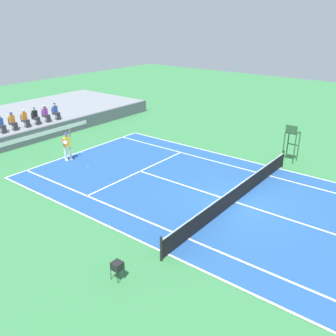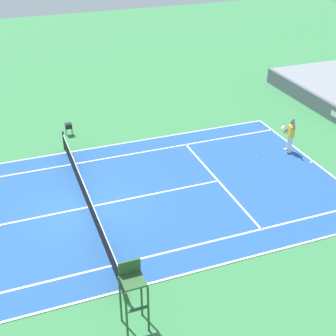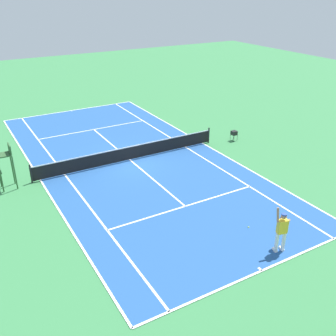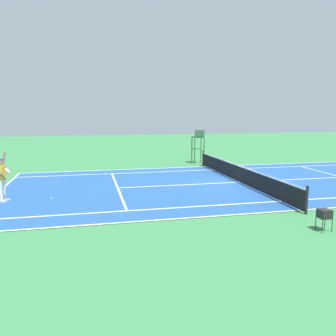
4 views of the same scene
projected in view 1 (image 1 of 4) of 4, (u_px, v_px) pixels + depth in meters
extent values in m
plane|color=#387F47|center=(236.00, 203.00, 18.32)|extent=(80.00, 80.00, 0.00)
cube|color=#235193|center=(236.00, 202.00, 18.32)|extent=(10.98, 23.78, 0.02)
cube|color=white|center=(80.00, 152.00, 25.05)|extent=(10.98, 0.10, 0.01)
cube|color=white|center=(168.00, 255.00, 14.32)|extent=(0.10, 23.78, 0.01)
cube|color=white|center=(279.00, 169.00, 22.31)|extent=(0.10, 23.78, 0.01)
cube|color=white|center=(189.00, 239.00, 15.32)|extent=(0.10, 23.78, 0.01)
cube|color=white|center=(270.00, 176.00, 21.31)|extent=(0.10, 23.78, 0.01)
cube|color=white|center=(140.00, 171.00, 21.94)|extent=(8.22, 0.10, 0.01)
cube|color=white|center=(236.00, 202.00, 18.31)|extent=(0.10, 12.80, 0.01)
cube|color=white|center=(81.00, 152.00, 24.99)|extent=(0.10, 0.20, 0.01)
cylinder|color=black|center=(161.00, 249.00, 13.79)|extent=(0.10, 0.10, 1.07)
cylinder|color=black|center=(283.00, 159.00, 22.44)|extent=(0.10, 0.10, 1.07)
cube|color=black|center=(236.00, 194.00, 18.14)|extent=(11.78, 0.02, 0.84)
cube|color=white|center=(237.00, 186.00, 17.98)|extent=(11.78, 0.03, 0.06)
cube|color=#565B66|center=(43.00, 134.00, 27.21)|extent=(22.96, 0.24, 1.03)
cube|color=silver|center=(44.00, 133.00, 27.12)|extent=(8.03, 0.01, 0.32)
cube|color=gray|center=(9.00, 123.00, 29.83)|extent=(22.96, 8.98, 1.03)
cube|color=#474C56|center=(2.00, 127.00, 25.56)|extent=(0.44, 0.44, 0.06)
cylinder|color=#4C4C51|center=(6.00, 130.00, 25.69)|extent=(0.04, 0.04, 0.38)
cylinder|color=#4C4C51|center=(1.00, 131.00, 25.43)|extent=(0.04, 0.04, 0.38)
cube|color=#2D2D33|center=(2.00, 126.00, 25.47)|extent=(0.34, 0.44, 0.16)
cube|color=#2D2D33|center=(4.00, 130.00, 25.46)|extent=(0.30, 0.14, 0.44)
cube|color=#2D4CA8|center=(0.00, 122.00, 25.45)|extent=(0.36, 0.22, 0.52)
cube|color=#474C56|center=(13.00, 124.00, 26.20)|extent=(0.44, 0.44, 0.06)
cube|color=#474C56|center=(11.00, 120.00, 26.22)|extent=(0.44, 0.06, 0.44)
cylinder|color=#4C4C51|center=(17.00, 127.00, 26.33)|extent=(0.04, 0.04, 0.38)
cylinder|color=#4C4C51|center=(13.00, 128.00, 26.07)|extent=(0.04, 0.04, 0.38)
cube|color=#2D2D33|center=(14.00, 123.00, 26.11)|extent=(0.34, 0.44, 0.16)
cube|color=#2D2D33|center=(16.00, 128.00, 26.10)|extent=(0.30, 0.14, 0.44)
cube|color=orange|center=(12.00, 119.00, 26.09)|extent=(0.36, 0.22, 0.52)
sphere|color=brown|center=(11.00, 114.00, 25.95)|extent=(0.20, 0.20, 0.20)
cylinder|color=#2D4CA8|center=(11.00, 113.00, 25.91)|extent=(0.19, 0.19, 0.05)
cube|color=#474C56|center=(25.00, 121.00, 26.91)|extent=(0.44, 0.44, 0.06)
cube|color=#474C56|center=(23.00, 118.00, 26.92)|extent=(0.44, 0.06, 0.44)
cylinder|color=#4C4C51|center=(29.00, 124.00, 27.03)|extent=(0.04, 0.04, 0.38)
cylinder|color=#4C4C51|center=(25.00, 125.00, 26.78)|extent=(0.04, 0.04, 0.38)
cube|color=#2D2D33|center=(26.00, 121.00, 26.82)|extent=(0.34, 0.44, 0.16)
cube|color=#2D2D33|center=(28.00, 125.00, 26.81)|extent=(0.30, 0.14, 0.44)
cube|color=orange|center=(24.00, 116.00, 26.80)|extent=(0.36, 0.22, 0.52)
sphere|color=#A37556|center=(23.00, 111.00, 26.65)|extent=(0.20, 0.20, 0.20)
cylinder|color=white|center=(23.00, 110.00, 26.62)|extent=(0.19, 0.19, 0.05)
cube|color=#474C56|center=(36.00, 119.00, 27.55)|extent=(0.44, 0.44, 0.06)
cube|color=#474C56|center=(34.00, 115.00, 27.56)|extent=(0.44, 0.06, 0.44)
cylinder|color=#4C4C51|center=(39.00, 122.00, 27.67)|extent=(0.04, 0.04, 0.38)
cylinder|color=#4C4C51|center=(35.00, 123.00, 27.42)|extent=(0.04, 0.04, 0.38)
cube|color=#2D2D33|center=(36.00, 118.00, 27.46)|extent=(0.34, 0.44, 0.16)
cube|color=#2D2D33|center=(38.00, 122.00, 27.45)|extent=(0.30, 0.14, 0.44)
cube|color=black|center=(35.00, 114.00, 27.44)|extent=(0.36, 0.22, 0.52)
sphere|color=tan|center=(34.00, 109.00, 27.29)|extent=(0.20, 0.20, 0.20)
cylinder|color=#2D4CA8|center=(34.00, 108.00, 27.26)|extent=(0.19, 0.19, 0.05)
cube|color=#474C56|center=(46.00, 116.00, 28.20)|extent=(0.44, 0.44, 0.06)
cube|color=#474C56|center=(44.00, 113.00, 28.21)|extent=(0.44, 0.06, 0.44)
cylinder|color=#4C4C51|center=(49.00, 119.00, 28.33)|extent=(0.04, 0.04, 0.38)
cylinder|color=#4C4C51|center=(46.00, 120.00, 28.07)|extent=(0.04, 0.04, 0.38)
cube|color=#2D2D33|center=(47.00, 116.00, 28.11)|extent=(0.34, 0.44, 0.16)
cube|color=#2D2D33|center=(49.00, 120.00, 28.10)|extent=(0.30, 0.14, 0.44)
cube|color=purple|center=(45.00, 112.00, 28.09)|extent=(0.36, 0.22, 0.52)
sphere|color=brown|center=(44.00, 107.00, 27.95)|extent=(0.20, 0.20, 0.20)
cylinder|color=white|center=(44.00, 106.00, 27.91)|extent=(0.19, 0.19, 0.05)
cube|color=#474C56|center=(56.00, 114.00, 28.86)|extent=(0.44, 0.44, 0.06)
cube|color=#474C56|center=(54.00, 111.00, 28.88)|extent=(0.44, 0.06, 0.44)
cylinder|color=#4C4C51|center=(59.00, 117.00, 28.99)|extent=(0.04, 0.04, 0.38)
cylinder|color=#4C4C51|center=(56.00, 118.00, 28.74)|extent=(0.04, 0.04, 0.38)
cube|color=#2D2D33|center=(57.00, 113.00, 28.78)|extent=(0.34, 0.44, 0.16)
cube|color=#2D2D33|center=(59.00, 117.00, 28.77)|extent=(0.30, 0.14, 0.44)
cube|color=#2D4CA8|center=(55.00, 109.00, 28.75)|extent=(0.36, 0.22, 0.52)
sphere|color=beige|center=(54.00, 105.00, 28.61)|extent=(0.20, 0.20, 0.20)
cylinder|color=black|center=(54.00, 104.00, 28.58)|extent=(0.19, 0.19, 0.05)
cylinder|color=white|center=(70.00, 153.00, 23.60)|extent=(0.15, 0.15, 0.92)
cylinder|color=white|center=(66.00, 154.00, 23.41)|extent=(0.15, 0.15, 0.92)
cube|color=white|center=(71.00, 159.00, 23.71)|extent=(0.18, 0.30, 0.10)
cube|color=white|center=(67.00, 160.00, 23.53)|extent=(0.18, 0.30, 0.10)
cube|color=yellow|center=(67.00, 142.00, 23.21)|extent=(0.45, 0.33, 0.60)
sphere|color=#A37556|center=(66.00, 135.00, 23.03)|extent=(0.22, 0.22, 0.22)
cylinder|color=#2D4CA8|center=(66.00, 134.00, 22.99)|extent=(0.21, 0.21, 0.06)
cylinder|color=#A37556|center=(70.00, 133.00, 23.12)|extent=(0.14, 0.23, 0.61)
cylinder|color=#A37556|center=(63.00, 143.00, 22.98)|extent=(0.17, 0.34, 0.56)
cylinder|color=black|center=(64.00, 146.00, 22.92)|extent=(0.08, 0.19, 0.25)
torus|color=red|center=(65.00, 142.00, 22.72)|extent=(0.34, 0.26, 0.26)
cylinder|color=silver|center=(65.00, 142.00, 22.72)|extent=(0.30, 0.22, 0.22)
sphere|color=#D1E533|center=(88.00, 167.00, 22.54)|extent=(0.07, 0.07, 0.07)
cylinder|color=#2D562D|center=(288.00, 145.00, 23.60)|extent=(0.07, 0.07, 1.90)
cylinder|color=#2D562D|center=(298.00, 147.00, 23.20)|extent=(0.07, 0.07, 1.90)
cylinder|color=#2D562D|center=(283.00, 147.00, 23.09)|extent=(0.07, 0.07, 1.90)
cylinder|color=#2D562D|center=(294.00, 150.00, 22.69)|extent=(0.07, 0.07, 1.90)
cube|color=#2D562D|center=(293.00, 132.00, 22.77)|extent=(0.70, 0.70, 0.06)
cube|color=#2D562D|center=(291.00, 129.00, 22.41)|extent=(0.06, 0.70, 0.48)
cube|color=#2D562D|center=(293.00, 144.00, 23.34)|extent=(0.10, 0.70, 0.04)
cube|color=black|center=(117.00, 266.00, 12.83)|extent=(0.36, 0.36, 0.28)
cylinder|color=black|center=(118.00, 278.00, 12.75)|extent=(0.02, 0.02, 0.42)
cylinder|color=black|center=(125.00, 273.00, 13.00)|extent=(0.02, 0.02, 0.42)
cylinder|color=black|center=(111.00, 274.00, 12.94)|extent=(0.02, 0.02, 0.42)
cylinder|color=black|center=(118.00, 269.00, 13.19)|extent=(0.02, 0.02, 0.42)
ellipsoid|color=#D1E533|center=(117.00, 264.00, 12.80)|extent=(0.30, 0.30, 0.12)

